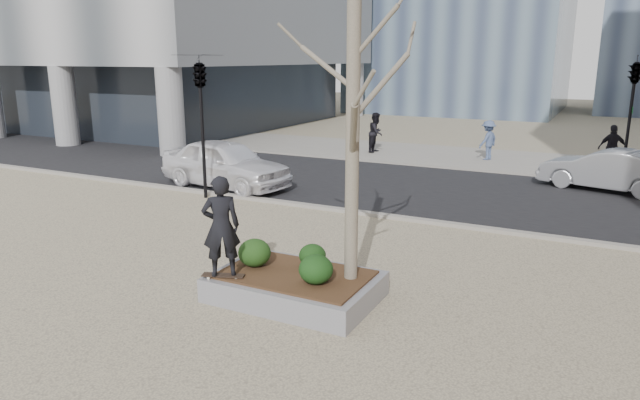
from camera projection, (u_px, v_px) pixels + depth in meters
The scene contains 18 objects.
ground at pixel (251, 288), 11.18m from camera, with size 120.00×120.00×0.00m, color tan.
street at pixel (412, 188), 19.81m from camera, with size 60.00×8.00×0.02m, color black.
far_sidewalk at pixel (461, 157), 25.86m from camera, with size 60.00×6.00×0.02m, color gray.
planter at pixel (295, 287), 10.68m from camera, with size 3.00×2.00×0.45m, color gray.
planter_mulch at pixel (295, 274), 10.62m from camera, with size 2.70×1.70×0.04m, color #382314.
sycamore_tree at pixel (353, 95), 9.63m from camera, with size 2.80×2.80×6.60m, color gray, non-canonical shape.
shrub_left at pixel (255, 253), 10.94m from camera, with size 0.63×0.63×0.54m, color #193F14.
shrub_middle at pixel (312, 255), 10.92m from camera, with size 0.52×0.52×0.44m, color #143310.
shrub_right at pixel (316, 269), 10.09m from camera, with size 0.62×0.62×0.52m, color black.
skateboard at pixel (223, 277), 10.47m from camera, with size 0.78×0.20×0.07m, color black, non-canonical shape.
skateboarder at pixel (221, 226), 10.23m from camera, with size 0.68×0.44×1.86m, color black.
police_car at pixel (225, 163), 19.65m from camera, with size 1.97×4.89×1.67m, color white.
car_silver at pixel (607, 170), 19.21m from camera, with size 1.49×4.26×1.40m, color #A1A3A9.
pedestrian_a at pixel (376, 132), 26.96m from camera, with size 0.91×0.71×1.87m, color black.
pedestrian_b at pixel (488, 140), 24.97m from camera, with size 1.12×0.64×1.73m, color #475981.
pedestrian_c at pixel (612, 148), 22.47m from camera, with size 1.07×0.45×1.83m, color black.
traffic_light_near at pixel (202, 128), 17.90m from camera, with size 0.60×2.48×4.50m, color black, non-canonical shape.
traffic_light_far at pixel (629, 119), 20.37m from camera, with size 0.60×2.48×4.50m, color black, non-canonical shape.
Camera 1 is at (5.96, -8.66, 4.39)m, focal length 32.00 mm.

